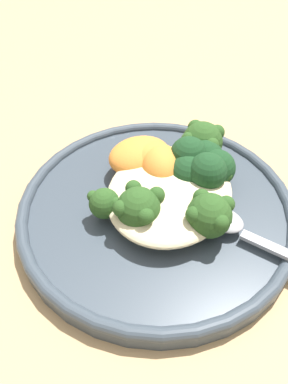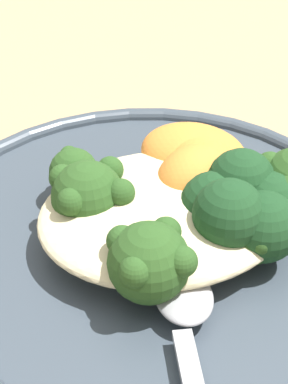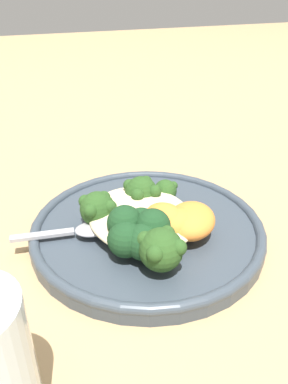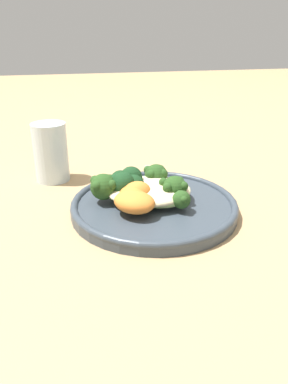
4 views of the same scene
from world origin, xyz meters
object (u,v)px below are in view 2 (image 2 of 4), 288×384
object	(u,v)px
broccoli_stalk_1	(98,194)
sweet_potato_chunk_2	(196,178)
plate	(148,235)
quinoa_mound	(164,213)
kale_tuft	(243,207)
sweet_potato_chunk_1	(200,164)
spoon	(187,313)
broccoli_stalk_4	(280,184)
sweet_potato_chunk_0	(193,154)
broccoli_stalk_0	(101,174)
broccoli_stalk_3	(220,215)
broccoli_stalk_2	(155,247)

from	to	relation	value
broccoli_stalk_1	sweet_potato_chunk_2	distance (m)	0.06
plate	quinoa_mound	bearing A→B (deg)	-62.55
plate	kale_tuft	xyz separation A→B (m)	(0.04, -0.03, 0.03)
sweet_potato_chunk_1	kale_tuft	size ratio (longest dim) A/B	0.79
spoon	broccoli_stalk_4	bearing A→B (deg)	139.01
sweet_potato_chunk_0	spoon	bearing A→B (deg)	-111.87
sweet_potato_chunk_0	broccoli_stalk_0	bearing A→B (deg)	179.17
broccoli_stalk_0	kale_tuft	distance (m)	0.09
broccoli_stalk_1	sweet_potato_chunk_1	distance (m)	0.07
plate	broccoli_stalk_3	world-z (taller)	broccoli_stalk_3
quinoa_mound	broccoli_stalk_2	xyz separation A→B (m)	(-0.02, -0.03, 0.01)
broccoli_stalk_0	sweet_potato_chunk_0	distance (m)	0.06
broccoli_stalk_1	broccoli_stalk_3	world-z (taller)	broccoli_stalk_1
kale_tuft	spoon	distance (m)	0.07
broccoli_stalk_0	broccoli_stalk_2	bearing A→B (deg)	109.19
plate	spoon	distance (m)	0.08
plate	sweet_potato_chunk_2	size ratio (longest dim) A/B	5.42
sweet_potato_chunk_0	sweet_potato_chunk_1	size ratio (longest dim) A/B	1.24
sweet_potato_chunk_0	spoon	distance (m)	0.12
sweet_potato_chunk_2	spoon	size ratio (longest dim) A/B	0.46
quinoa_mound	sweet_potato_chunk_2	xyz separation A→B (m)	(0.02, 0.02, 0.01)
sweet_potato_chunk_0	sweet_potato_chunk_2	size ratio (longest dim) A/B	1.31
broccoli_stalk_3	broccoli_stalk_2	bearing A→B (deg)	-79.31
kale_tuft	sweet_potato_chunk_0	bearing A→B (deg)	92.90
plate	broccoli_stalk_3	xyz separation A→B (m)	(0.03, -0.02, 0.02)
sweet_potato_chunk_2	broccoli_stalk_0	bearing A→B (deg)	150.38
broccoli_stalk_2	spoon	world-z (taller)	broccoli_stalk_2
broccoli_stalk_2	broccoli_stalk_4	world-z (taller)	broccoli_stalk_4
broccoli_stalk_1	broccoli_stalk_3	xyz separation A→B (m)	(0.06, -0.03, -0.01)
quinoa_mound	sweet_potato_chunk_1	distance (m)	0.05
broccoli_stalk_3	sweet_potato_chunk_2	world-z (taller)	sweet_potato_chunk_2
plate	quinoa_mound	size ratio (longest dim) A/B	1.99
quinoa_mound	broccoli_stalk_2	world-z (taller)	broccoli_stalk_2
broccoli_stalk_2	sweet_potato_chunk_2	xyz separation A→B (m)	(0.04, 0.05, 0.00)
plate	broccoli_stalk_4	world-z (taller)	broccoli_stalk_4
kale_tuft	broccoli_stalk_2	bearing A→B (deg)	-166.93
plate	sweet_potato_chunk_0	size ratio (longest dim) A/B	4.14
spoon	broccoli_stalk_1	bearing A→B (deg)	-154.89
broccoli_stalk_2	broccoli_stalk_0	bearing A→B (deg)	-148.89
broccoli_stalk_2	broccoli_stalk_1	bearing A→B (deg)	-136.53
broccoli_stalk_1	plate	bearing A→B (deg)	143.00
plate	kale_tuft	bearing A→B (deg)	-34.80
spoon	plate	bearing A→B (deg)	-173.08
sweet_potato_chunk_2	spoon	xyz separation A→B (m)	(-0.03, -0.08, -0.01)
broccoli_stalk_1	kale_tuft	size ratio (longest dim) A/B	1.45
plate	sweet_potato_chunk_1	xyz separation A→B (m)	(0.04, 0.02, 0.03)
broccoli_stalk_1	spoon	world-z (taller)	broccoli_stalk_1
broccoli_stalk_3	sweet_potato_chunk_1	distance (m)	0.04
sweet_potato_chunk_0	broccoli_stalk_1	bearing A→B (deg)	-158.04
broccoli_stalk_4	sweet_potato_chunk_1	bearing A→B (deg)	171.19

